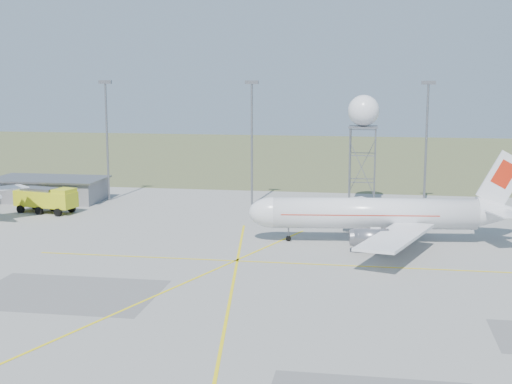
# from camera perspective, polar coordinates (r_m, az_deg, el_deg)

# --- Properties ---
(ground) EXTENTS (400.00, 400.00, 0.00)m
(ground) POSITION_cam_1_polar(r_m,az_deg,el_deg) (54.60, -1.62, -13.87)
(ground) COLOR #989993
(ground) RESTS_ON ground
(grass_strip) EXTENTS (400.00, 120.00, 0.03)m
(grass_strip) POSITION_cam_1_polar(r_m,az_deg,el_deg) (190.68, 6.38, 2.91)
(grass_strip) COLOR #4E6236
(grass_strip) RESTS_ON ground
(building_grey) EXTENTS (19.00, 10.00, 3.90)m
(building_grey) POSITION_cam_1_polar(r_m,az_deg,el_deg) (127.21, -16.23, 0.20)
(building_grey) COLOR gray
(building_grey) RESTS_ON ground
(mast_a) EXTENTS (2.20, 0.50, 20.50)m
(mast_a) POSITION_cam_1_polar(r_m,az_deg,el_deg) (123.90, -11.85, 4.85)
(mast_a) COLOR slate
(mast_a) RESTS_ON ground
(mast_b) EXTENTS (2.20, 0.50, 20.50)m
(mast_b) POSITION_cam_1_polar(r_m,az_deg,el_deg) (117.25, -0.34, 4.80)
(mast_b) COLOR slate
(mast_b) RESTS_ON ground
(mast_c) EXTENTS (2.20, 0.50, 20.50)m
(mast_c) POSITION_cam_1_polar(r_m,az_deg,el_deg) (115.91, 13.48, 4.48)
(mast_c) COLOR slate
(mast_c) RESTS_ON ground
(airliner_main) EXTENTS (35.48, 34.31, 12.08)m
(airliner_main) POSITION_cam_1_polar(r_m,az_deg,el_deg) (93.22, 9.80, -1.75)
(airliner_main) COLOR silver
(airliner_main) RESTS_ON ground
(radar_tower) EXTENTS (5.04, 5.04, 18.23)m
(radar_tower) POSITION_cam_1_polar(r_m,az_deg,el_deg) (117.03, 8.54, 3.78)
(radar_tower) COLOR slate
(radar_tower) RESTS_ON ground
(fire_truck) EXTENTS (10.51, 5.77, 4.01)m
(fire_truck) POSITION_cam_1_polar(r_m,az_deg,el_deg) (116.30, -16.36, -0.67)
(fire_truck) COLOR #C7CB17
(fire_truck) RESTS_ON ground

